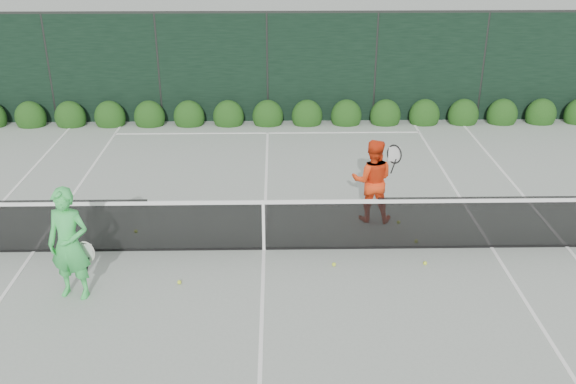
{
  "coord_description": "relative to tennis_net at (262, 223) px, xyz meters",
  "views": [
    {
      "loc": [
        0.25,
        -10.07,
        5.69
      ],
      "look_at": [
        0.44,
        0.3,
        1.0
      ],
      "focal_mm": 40.0,
      "sensor_mm": 36.0,
      "label": 1
    }
  ],
  "objects": [
    {
      "name": "ground",
      "position": [
        0.02,
        0.0,
        -0.53
      ],
      "size": [
        80.0,
        80.0,
        0.0
      ],
      "primitive_type": "plane",
      "color": "gray",
      "rests_on": "ground"
    },
    {
      "name": "tennis_net",
      "position": [
        0.0,
        0.0,
        0.0
      ],
      "size": [
        12.9,
        0.1,
        1.07
      ],
      "color": "black",
      "rests_on": "ground"
    },
    {
      "name": "player_woman",
      "position": [
        -2.93,
        -1.4,
        0.39
      ],
      "size": [
        0.74,
        0.56,
        1.84
      ],
      "rotation": [
        0.0,
        0.0,
        -0.2
      ],
      "color": "#3BCC57",
      "rests_on": "ground"
    },
    {
      "name": "player_man",
      "position": [
        2.1,
        1.19,
        0.3
      ],
      "size": [
        0.92,
        0.72,
        1.66
      ],
      "rotation": [
        0.0,
        0.0,
        3.02
      ],
      "color": "#F23E14",
      "rests_on": "ground"
    },
    {
      "name": "court_lines",
      "position": [
        0.02,
        0.0,
        -0.53
      ],
      "size": [
        11.03,
        23.83,
        0.01
      ],
      "color": "white",
      "rests_on": "ground"
    },
    {
      "name": "windscreen_fence",
      "position": [
        0.02,
        -2.71,
        0.98
      ],
      "size": [
        32.0,
        21.07,
        3.06
      ],
      "color": "black",
      "rests_on": "ground"
    },
    {
      "name": "hedge_row",
      "position": [
        0.02,
        7.15,
        -0.3
      ],
      "size": [
        31.66,
        0.65,
        0.94
      ],
      "color": "#10340E",
      "rests_on": "ground"
    },
    {
      "name": "tennis_balls",
      "position": [
        0.96,
        -0.07,
        -0.5
      ],
      "size": [
        5.28,
        2.16,
        0.07
      ],
      "color": "#CEE733",
      "rests_on": "ground"
    }
  ]
}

